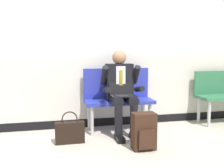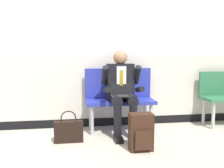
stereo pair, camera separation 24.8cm
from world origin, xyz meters
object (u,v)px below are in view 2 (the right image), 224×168
object	(u,v)px
backpack	(141,132)
handbag	(69,131)
bench_with_person	(119,95)
person_seated	(122,90)

from	to	relation	value
backpack	handbag	xyz separation A→B (m)	(-0.88, 0.42, -0.07)
bench_with_person	handbag	distance (m)	0.99
person_seated	backpack	bearing A→B (deg)	-81.24
bench_with_person	backpack	xyz separation A→B (m)	(0.11, -0.90, -0.32)
person_seated	backpack	size ratio (longest dim) A/B	2.67
bench_with_person	handbag	xyz separation A→B (m)	(-0.77, -0.48, -0.39)
bench_with_person	handbag	bearing A→B (deg)	-148.39
bench_with_person	backpack	size ratio (longest dim) A/B	2.27
bench_with_person	person_seated	world-z (taller)	person_seated
handbag	bench_with_person	bearing A→B (deg)	31.61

